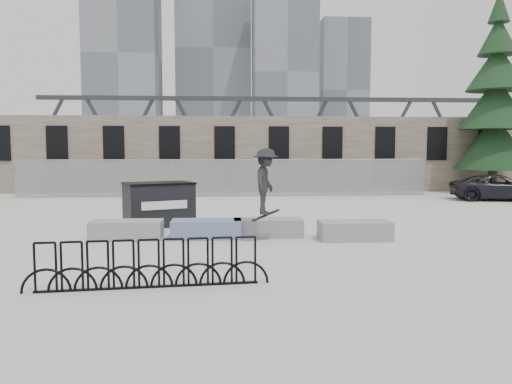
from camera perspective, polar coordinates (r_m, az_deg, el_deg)
ground at (r=14.66m, az=-3.28°, el=-5.13°), size 120.00×120.00×0.00m
stone_wall at (r=30.67m, az=-3.60°, el=4.33°), size 36.00×2.58×4.50m
chainlink_fence at (r=26.97m, az=-3.55°, el=1.67°), size 22.06×0.06×2.02m
planter_far_left at (r=14.71m, az=-14.55°, el=-4.11°), size 2.00×0.90×0.53m
planter_center_left at (r=14.45m, az=-5.68°, el=-4.14°), size 2.00×0.90×0.53m
planter_center_right at (r=14.65m, az=1.37°, el=-3.99°), size 2.00×0.90×0.53m
planter_offset at (r=14.37m, az=11.22°, el=-4.26°), size 2.00×0.90×0.53m
dumpster at (r=16.98m, az=-11.04°, el=-1.33°), size 2.56×2.11×1.45m
bike_rack at (r=9.45m, az=-12.14°, el=-8.11°), size 4.47×0.50×0.90m
spruce_tree at (r=32.06m, az=25.68°, el=8.89°), size 4.30×4.30×11.50m
skyline_towers at (r=109.78m, az=-4.38°, el=14.44°), size 58.00×28.00×48.00m
truss_bridge at (r=70.18m, az=4.49°, el=6.17°), size 70.00×3.00×9.80m
suv at (r=27.88m, az=26.07°, el=0.46°), size 4.92×2.97×1.28m
skateboarder at (r=13.63m, az=1.12°, el=1.23°), size 0.98×1.31×2.00m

